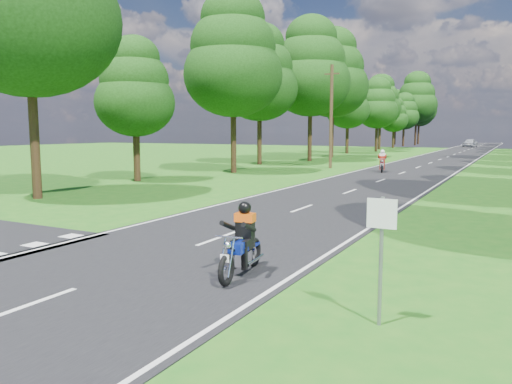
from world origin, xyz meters
The scene contains 9 objects.
ground centered at (0.00, 0.00, 0.00)m, with size 160.00×160.00×0.00m, color #1B5D15.
main_road centered at (0.00, 50.00, 0.01)m, with size 7.00×140.00×0.02m, color black.
road_markings centered at (-0.14, 48.13, 0.02)m, with size 7.40×140.00×0.01m.
treeline centered at (1.43, 60.06, 8.25)m, with size 40.00×115.35×14.78m.
telegraph_pole centered at (-6.00, 28.00, 4.07)m, with size 1.20×0.26×8.00m.
road_sign centered at (5.50, -2.01, 1.34)m, with size 0.45×0.07×2.00m.
rider_near_blue centered at (2.33, -0.74, 0.78)m, with size 0.61×1.82×1.52m, color navy, non-canonical shape.
rider_far_red centered at (-1.45, 26.10, 0.81)m, with size 0.63×1.90×1.59m, color #9C0C10, non-canonical shape.
distant_car centered at (-0.89, 86.63, 0.76)m, with size 1.75×4.34×1.48m, color silver.
Camera 1 is at (7.30, -9.42, 2.99)m, focal length 35.00 mm.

